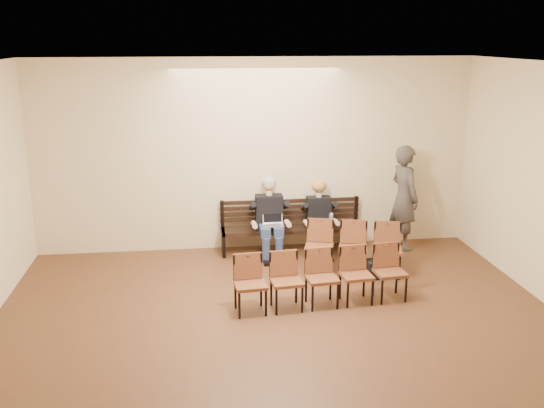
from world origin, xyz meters
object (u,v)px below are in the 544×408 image
at_px(chair_row_front, 353,248).
at_px(water_bottle, 331,227).
at_px(bench, 292,239).
at_px(seated_woman, 320,219).
at_px(seated_man, 270,216).
at_px(passerby, 405,190).
at_px(bag, 378,269).
at_px(chair_row_back, 322,279).
at_px(laptop, 274,227).

bearing_deg(chair_row_front, water_bottle, 118.84).
height_order(bench, seated_woman, seated_woman).
height_order(seated_man, water_bottle, seated_man).
relative_size(seated_woman, chair_row_front, 0.80).
relative_size(bench, water_bottle, 10.63).
bearing_deg(passerby, seated_man, 76.03).
relative_size(seated_woman, bag, 3.17).
bearing_deg(bag, seated_man, 141.04).
relative_size(bench, chair_row_back, 1.01).
distance_m(seated_woman, chair_row_front, 1.17).
bearing_deg(chair_row_back, seated_man, 96.78).
xyz_separation_m(bag, passerby, (0.87, 1.36, 0.97)).
height_order(seated_woman, passerby, passerby).
relative_size(laptop, chair_row_front, 0.22).
distance_m(bench, chair_row_back, 2.40).
bearing_deg(bag, passerby, 57.44).
distance_m(seated_man, chair_row_back, 2.35).
xyz_separation_m(bench, laptop, (-0.38, -0.32, 0.35)).
bearing_deg(seated_woman, chair_row_back, -100.63).
distance_m(seated_man, bag, 2.18).
xyz_separation_m(bench, bag, (1.22, -1.44, -0.08)).
bearing_deg(passerby, bench, 72.89).
distance_m(bench, water_bottle, 0.84).
xyz_separation_m(seated_man, chair_row_front, (1.26, -1.11, -0.28)).
height_order(seated_woman, laptop, seated_woman).
relative_size(seated_man, seated_woman, 1.14).
bearing_deg(seated_man, bag, -38.96).
height_order(water_bottle, bag, water_bottle).
bearing_deg(bench, passerby, -2.37).
relative_size(bag, passerby, 0.18).
bearing_deg(chair_row_back, bench, 86.24).
xyz_separation_m(seated_man, passerby, (2.50, 0.03, 0.40)).
height_order(bag, chair_row_back, chair_row_back).
xyz_separation_m(seated_man, laptop, (0.05, -0.20, -0.14)).
bearing_deg(bag, chair_row_back, -140.45).
height_order(bag, passerby, passerby).
bearing_deg(laptop, passerby, 3.97).
bearing_deg(chair_row_front, seated_woman, 122.62).
bearing_deg(seated_man, water_bottle, -15.74).
bearing_deg(chair_row_back, passerby, 43.52).
relative_size(seated_woman, water_bottle, 5.15).
distance_m(passerby, chair_row_front, 1.82).
relative_size(passerby, chair_row_front, 1.41).
bearing_deg(chair_row_front, laptop, 158.48).
height_order(seated_man, bag, seated_man).
height_order(laptop, water_bottle, laptop).
distance_m(water_bottle, bag, 1.25).
bearing_deg(bench, bag, -49.92).
xyz_separation_m(seated_man, water_bottle, (1.06, -0.30, -0.15)).
height_order(water_bottle, passerby, passerby).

